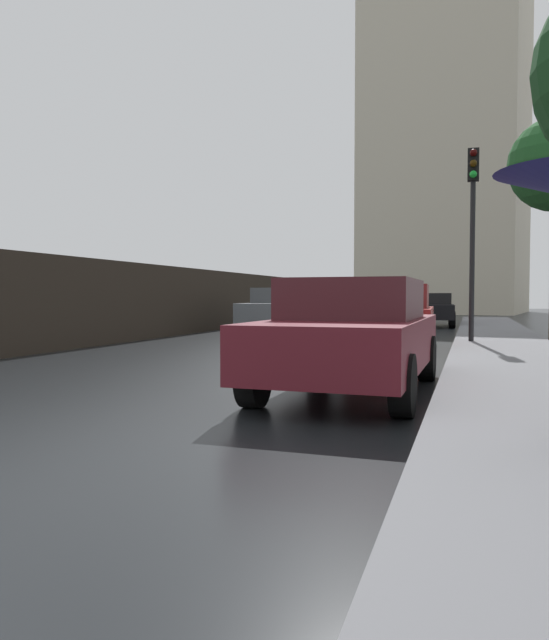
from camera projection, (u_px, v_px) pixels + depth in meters
car_maroon_mid_road at (353, 333)px, 7.53m from camera, size 1.87×4.24×1.42m
car_grey_far_ahead at (283, 309)px, 20.18m from camera, size 1.93×4.30×1.48m
car_black_behind_camera at (431, 309)px, 24.16m from camera, size 2.02×4.23×1.33m
car_red_far_lane at (394, 315)px, 14.05m from camera, size 1.98×4.07×1.48m
traffic_light at (473, 209)px, 14.16m from camera, size 0.26×0.39×4.55m
distant_tower at (449, 146)px, 44.18m from camera, size 12.19×13.10×24.54m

